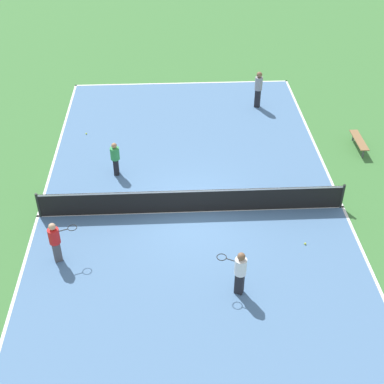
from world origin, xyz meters
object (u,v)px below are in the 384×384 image
at_px(tennis_ball_near_net, 86,134).
at_px(tennis_ball_left_sideline, 305,244).
at_px(player_baseline_gray, 258,87).
at_px(player_near_white, 240,270).
at_px(player_coach_red, 55,240).
at_px(tennis_ball_far_baseline, 138,197).
at_px(bench, 359,141).
at_px(player_far_green, 115,157).
at_px(tennis_net, 192,200).

bearing_deg(tennis_ball_near_net, tennis_ball_left_sideline, 136.59).
bearing_deg(player_baseline_gray, player_near_white, -76.87).
bearing_deg(player_near_white, player_coach_red, 10.59).
relative_size(tennis_ball_far_baseline, tennis_ball_left_sideline, 1.00).
bearing_deg(tennis_ball_far_baseline, player_baseline_gray, -127.86).
relative_size(bench, tennis_ball_far_baseline, 24.86).
xyz_separation_m(player_coach_red, tennis_ball_far_baseline, (-2.46, -3.21, -0.83)).
bearing_deg(bench, tennis_ball_far_baseline, -71.54).
bearing_deg(player_coach_red, player_far_green, 51.10).
height_order(tennis_net, tennis_ball_far_baseline, tennis_net).
relative_size(tennis_net, tennis_ball_left_sideline, 161.70).
distance_m(bench, tennis_ball_far_baseline, 9.79).
distance_m(tennis_ball_far_baseline, tennis_ball_left_sideline, 6.37).
bearing_deg(player_coach_red, tennis_ball_near_net, 68.94).
distance_m(bench, player_far_green, 10.29).
bearing_deg(tennis_ball_left_sideline, bench, -121.03).
bearing_deg(player_near_white, player_baseline_gray, -73.92).
xyz_separation_m(player_near_white, tennis_ball_left_sideline, (-2.50, -2.03, -0.87)).
bearing_deg(tennis_ball_left_sideline, player_coach_red, 2.46).
bearing_deg(tennis_ball_left_sideline, tennis_ball_near_net, -43.41).
distance_m(player_baseline_gray, tennis_ball_far_baseline, 9.08).
distance_m(tennis_net, tennis_ball_near_net, 7.29).
bearing_deg(tennis_ball_far_baseline, tennis_net, 155.69).
bearing_deg(tennis_ball_near_net, player_near_white, 120.15).
distance_m(player_near_white, tennis_ball_left_sideline, 3.33).
height_order(player_coach_red, tennis_ball_left_sideline, player_coach_red).
bearing_deg(tennis_ball_near_net, tennis_net, 127.68).
xyz_separation_m(player_near_white, tennis_ball_far_baseline, (3.20, -4.89, -0.87)).
distance_m(player_far_green, player_coach_red, 5.10).
xyz_separation_m(player_coach_red, tennis_ball_left_sideline, (-8.16, -0.35, -0.83)).
xyz_separation_m(tennis_ball_far_baseline, tennis_ball_left_sideline, (-5.70, 2.86, 0.00)).
height_order(player_near_white, player_far_green, player_near_white).
relative_size(tennis_net, player_far_green, 7.68).
relative_size(bench, player_near_white, 1.06).
bearing_deg(tennis_net, tennis_ball_near_net, -52.32).
distance_m(player_near_white, tennis_ball_far_baseline, 5.90).
xyz_separation_m(tennis_net, player_coach_red, (4.44, 2.31, 0.36)).
bearing_deg(player_coach_red, tennis_ball_left_sideline, -18.63).
bearing_deg(tennis_ball_near_net, player_coach_red, 90.03).
xyz_separation_m(player_far_green, tennis_ball_left_sideline, (-6.60, 4.51, -0.77)).
distance_m(tennis_net, bench, 8.32).
xyz_separation_m(bench, player_baseline_gray, (3.75, -4.02, 0.67)).
height_order(player_near_white, player_baseline_gray, player_baseline_gray).
height_order(player_baseline_gray, tennis_ball_left_sideline, player_baseline_gray).
bearing_deg(bench, tennis_ball_near_net, -98.53).
distance_m(tennis_net, tennis_ball_left_sideline, 4.23).
distance_m(player_far_green, tennis_ball_far_baseline, 2.03).
bearing_deg(bench, player_baseline_gray, -137.05).
bearing_deg(bench, player_coach_red, -61.75).
distance_m(bench, tennis_ball_near_net, 11.88).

